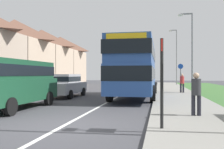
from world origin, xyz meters
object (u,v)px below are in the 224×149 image
object	(u,v)px
parked_car_silver	(66,84)
pedestrian_walking_away	(182,82)
street_lamp_far	(176,54)
bus_stop_sign	(162,77)
street_lamp_mid	(191,47)
parked_van_dark_green	(13,80)
double_decker_bus	(135,67)
pedestrian_at_stop	(196,92)
cycle_route_sign	(181,76)

from	to	relation	value
parked_car_silver	pedestrian_walking_away	bearing A→B (deg)	27.97
parked_car_silver	street_lamp_far	xyz separation A→B (m)	(8.90, 20.81, 3.73)
bus_stop_sign	street_lamp_mid	size ratio (longest dim) A/B	0.40
parked_car_silver	street_lamp_far	distance (m)	22.94
pedestrian_walking_away	parked_van_dark_green	bearing A→B (deg)	-128.09
parked_van_dark_green	street_lamp_far	world-z (taller)	street_lamp_far
parked_van_dark_green	pedestrian_walking_away	world-z (taller)	parked_van_dark_green
bus_stop_sign	street_lamp_far	size ratio (longest dim) A/B	0.32
parked_car_silver	street_lamp_mid	xyz separation A→B (m)	(8.99, 4.09, 2.91)
parked_van_dark_green	street_lamp_far	distance (m)	28.75
double_decker_bus	pedestrian_walking_away	size ratio (longest dim) A/B	5.83
street_lamp_far	pedestrian_walking_away	bearing A→B (deg)	-91.89
pedestrian_at_stop	cycle_route_sign	size ratio (longest dim) A/B	0.66
parked_van_dark_green	street_lamp_far	bearing A→B (deg)	71.71
street_lamp_far	pedestrian_at_stop	bearing A→B (deg)	-92.17
pedestrian_at_stop	bus_stop_sign	xyz separation A→B (m)	(-1.24, -2.39, 0.56)
parked_van_dark_green	bus_stop_sign	distance (m)	7.47
cycle_route_sign	street_lamp_mid	size ratio (longest dim) A/B	0.39
pedestrian_at_stop	cycle_route_sign	bearing A→B (deg)	87.82
double_decker_bus	pedestrian_at_stop	distance (m)	8.20
street_lamp_mid	double_decker_bus	bearing A→B (deg)	-137.02
street_lamp_far	parked_van_dark_green	bearing A→B (deg)	-108.29
street_lamp_far	double_decker_bus	bearing A→B (deg)	-100.99
pedestrian_at_stop	street_lamp_mid	world-z (taller)	street_lamp_mid
double_decker_bus	parked_van_dark_green	size ratio (longest dim) A/B	1.79
parked_van_dark_green	cycle_route_sign	bearing A→B (deg)	54.41
bus_stop_sign	parked_car_silver	bearing A→B (deg)	124.24
double_decker_bus	pedestrian_at_stop	bearing A→B (deg)	-68.92
double_decker_bus	street_lamp_far	xyz separation A→B (m)	(3.99, 20.53, 2.49)
parked_car_silver	bus_stop_sign	xyz separation A→B (m)	(6.59, -9.68, 0.65)
parked_van_dark_green	parked_car_silver	world-z (taller)	parked_van_dark_green
parked_car_silver	double_decker_bus	bearing A→B (deg)	3.29
double_decker_bus	bus_stop_sign	distance (m)	10.12
bus_stop_sign	street_lamp_mid	xyz separation A→B (m)	(2.40, 13.77, 2.26)
parked_car_silver	cycle_route_sign	distance (m)	9.93
parked_van_dark_green	parked_car_silver	size ratio (longest dim) A/B	1.20
bus_stop_sign	street_lamp_far	distance (m)	30.74
parked_car_silver	bus_stop_sign	distance (m)	11.73
double_decker_bus	parked_van_dark_green	world-z (taller)	double_decker_bus
parked_car_silver	bus_stop_sign	size ratio (longest dim) A/B	1.75
double_decker_bus	pedestrian_at_stop	world-z (taller)	double_decker_bus
street_lamp_far	parked_car_silver	bearing A→B (deg)	-113.14
pedestrian_walking_away	street_lamp_mid	distance (m)	2.92
parked_car_silver	bus_stop_sign	world-z (taller)	bus_stop_sign
pedestrian_at_stop	pedestrian_walking_away	xyz separation A→B (m)	(0.52, 11.73, 0.00)
double_decker_bus	street_lamp_mid	bearing A→B (deg)	42.98
street_lamp_mid	street_lamp_far	bearing A→B (deg)	90.33
bus_stop_sign	street_lamp_far	world-z (taller)	street_lamp_far
parked_car_silver	pedestrian_at_stop	xyz separation A→B (m)	(7.83, -7.29, 0.08)
cycle_route_sign	street_lamp_far	xyz separation A→B (m)	(0.58, 15.41, 3.20)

